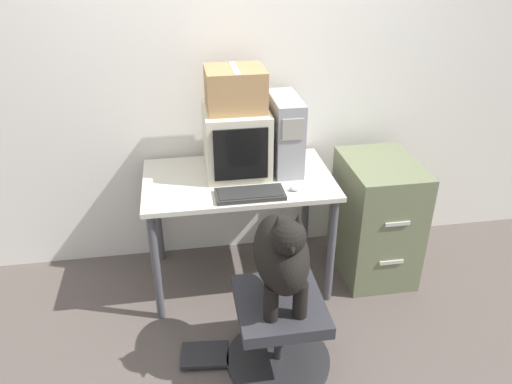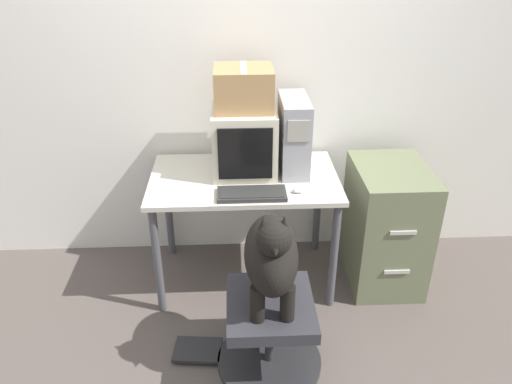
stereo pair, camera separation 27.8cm
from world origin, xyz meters
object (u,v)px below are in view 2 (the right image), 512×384
crt_monitor (244,140)px  office_chair (270,332)px  keyboard (252,194)px  pc_tower (294,135)px  filing_cabinet (386,225)px  dog (271,255)px  book_stack_floor (197,350)px  cardboard_box (244,88)px

crt_monitor → office_chair: crt_monitor is taller
keyboard → office_chair: (0.07, -0.54, -0.56)m
pc_tower → keyboard: (-0.28, -0.36, -0.22)m
pc_tower → office_chair: (-0.21, -0.90, -0.78)m
pc_tower → office_chair: 1.21m
office_chair → filing_cabinet: 1.13m
crt_monitor → dog: 0.94m
dog → keyboard: bearing=97.4°
filing_cabinet → book_stack_floor: 1.45m
crt_monitor → dog: size_ratio=0.74×
filing_cabinet → cardboard_box: cardboard_box is taller
pc_tower → keyboard: 0.50m
pc_tower → keyboard: pc_tower is taller
dog → filing_cabinet: (0.82, 0.77, -0.34)m
dog → filing_cabinet: 1.18m
dog → book_stack_floor: 0.84m
pc_tower → dog: bearing=-102.7°
cardboard_box → office_chair: bearing=-83.4°
office_chair → book_stack_floor: size_ratio=2.03×
office_chair → filing_cabinet: (0.82, 0.76, 0.18)m
cardboard_box → crt_monitor: bearing=-90.0°
book_stack_floor → pc_tower: bearing=52.7°
keyboard → filing_cabinet: (0.90, 0.21, -0.38)m
dog → cardboard_box: 1.07m
office_chair → dog: (-0.00, -0.01, 0.52)m
keyboard → book_stack_floor: 0.95m
keyboard → filing_cabinet: 1.00m
office_chair → filing_cabinet: filing_cabinet is taller
dog → filing_cabinet: bearing=43.1°
cardboard_box → book_stack_floor: size_ratio=1.22×
crt_monitor → cardboard_box: cardboard_box is taller
pc_tower → filing_cabinet: (0.62, -0.14, -0.60)m
office_chair → book_stack_floor: office_chair is taller
keyboard → office_chair: 0.78m
crt_monitor → pc_tower: bearing=1.0°
dog → cardboard_box: bearing=96.5°
dog → book_stack_floor: bearing=165.1°
filing_cabinet → pc_tower: bearing=167.1°
crt_monitor → cardboard_box: bearing=90.0°
filing_cabinet → book_stack_floor: (-1.23, -0.66, -0.39)m
keyboard → crt_monitor: bearing=95.1°
keyboard → dog: 0.56m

